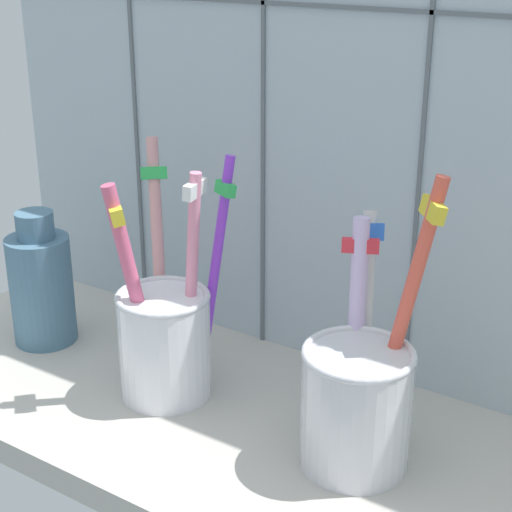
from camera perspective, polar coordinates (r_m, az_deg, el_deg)
counter_slab at (r=58.80cm, az=-0.17°, el=-12.45°), size 64.00×22.00×2.00cm
tile_wall_back at (r=60.01cm, az=6.30°, el=10.57°), size 64.00×2.20×45.00cm
toothbrush_cup_left at (r=60.20cm, az=-6.17°, el=-5.20°), size 9.45×9.88×17.62cm
toothbrush_cup_right at (r=52.94cm, az=7.25°, el=-9.49°), size 7.47×9.91×18.95cm
ceramic_vase at (r=69.33cm, az=-14.70°, el=-1.96°), size 5.14×5.14×11.24cm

